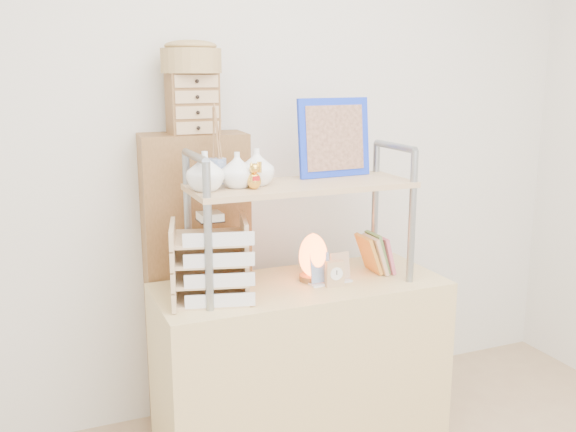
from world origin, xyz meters
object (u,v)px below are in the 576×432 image
(letter_tray, at_px, (211,265))
(cabinet, at_px, (197,284))
(salt_lamp, at_px, (313,257))
(desk, at_px, (300,367))

(letter_tray, bearing_deg, cabinet, 83.56)
(cabinet, relative_size, salt_lamp, 6.69)
(cabinet, bearing_deg, letter_tray, -92.19)
(letter_tray, distance_m, salt_lamp, 0.46)
(desk, bearing_deg, salt_lamp, 15.03)
(salt_lamp, bearing_deg, desk, -164.97)
(cabinet, relative_size, letter_tray, 3.94)
(desk, relative_size, cabinet, 0.89)
(cabinet, bearing_deg, salt_lamp, -36.70)
(cabinet, height_order, letter_tray, cabinet)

